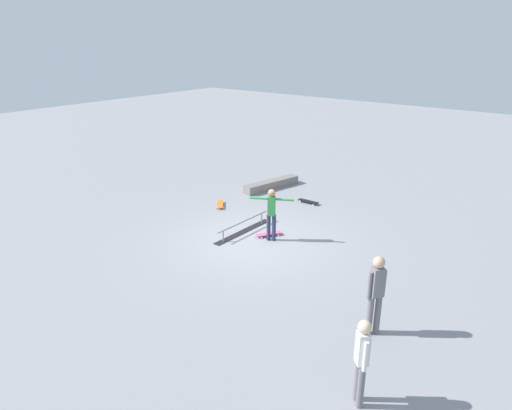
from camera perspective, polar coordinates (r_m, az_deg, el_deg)
ground_plane at (r=13.59m, az=-0.15°, el=-4.50°), size 60.00×60.00×0.00m
grind_rail at (r=14.15m, az=-1.59°, el=-2.76°), size 2.44×0.27×0.37m
skate_ledge at (r=18.18m, az=1.94°, el=2.57°), size 2.57×0.95×0.32m
skater_main at (r=13.30m, az=1.93°, el=-0.76°), size 0.67×1.16×1.59m
skateboard_main at (r=13.90m, az=1.58°, el=-3.59°), size 0.78×0.59×0.09m
bystander_grey_shirt at (r=9.50m, az=14.68°, el=-10.29°), size 0.36×0.30×1.73m
bystander_white_shirt at (r=7.86m, az=12.98°, el=-18.02°), size 0.31×0.30×1.60m
loose_skateboard_orange at (r=16.34m, az=-4.46°, el=0.10°), size 0.74×0.67×0.09m
loose_skateboard_black at (r=16.67m, az=6.51°, el=0.45°), size 0.28×0.80×0.09m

